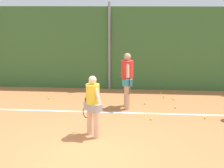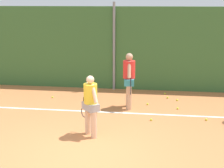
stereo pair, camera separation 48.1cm
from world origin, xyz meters
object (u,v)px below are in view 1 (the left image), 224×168
at_px(tennis_ball_0, 49,98).
at_px(tennis_ball_6, 175,107).
at_px(player_midcourt, 127,78).
at_px(tennis_ball_1, 145,104).
at_px(player_foreground_near, 93,103).
at_px(tennis_ball_10, 205,118).
at_px(tennis_ball_4, 164,97).
at_px(tennis_ball_3, 151,119).
at_px(tennis_ball_5, 174,99).
at_px(tennis_ball_9, 161,93).

xyz_separation_m(tennis_ball_0, tennis_ball_6, (4.44, -0.68, 0.00)).
height_order(player_midcourt, tennis_ball_0, player_midcourt).
relative_size(tennis_ball_0, tennis_ball_1, 1.00).
xyz_separation_m(player_foreground_near, tennis_ball_10, (3.17, 1.52, -0.87)).
bearing_deg(tennis_ball_10, tennis_ball_4, 116.58).
distance_m(tennis_ball_1, tennis_ball_10, 2.17).
relative_size(tennis_ball_3, tennis_ball_5, 1.00).
bearing_deg(tennis_ball_5, tennis_ball_6, -92.16).
relative_size(player_foreground_near, tennis_ball_1, 24.52).
bearing_deg(tennis_ball_9, tennis_ball_3, -99.21).
bearing_deg(tennis_ball_0, tennis_ball_9, 13.96).
distance_m(player_midcourt, tennis_ball_3, 1.67).
xyz_separation_m(tennis_ball_0, tennis_ball_10, (5.22, -1.61, 0.00)).
relative_size(player_midcourt, tennis_ball_1, 27.62).
height_order(player_foreground_near, tennis_ball_0, player_foreground_near).
height_order(tennis_ball_4, tennis_ball_9, same).
xyz_separation_m(tennis_ball_1, tennis_ball_3, (0.15, -1.49, 0.00)).
bearing_deg(tennis_ball_3, tennis_ball_9, 80.79).
height_order(player_foreground_near, tennis_ball_1, player_foreground_near).
relative_size(player_midcourt, tennis_ball_6, 27.62).
bearing_deg(tennis_ball_1, player_foreground_near, -116.77).
xyz_separation_m(tennis_ball_3, tennis_ball_5, (0.87, 2.09, 0.00)).
xyz_separation_m(tennis_ball_0, tennis_ball_9, (4.07, 1.01, 0.00)).
bearing_deg(tennis_ball_10, tennis_ball_5, 111.87).
relative_size(tennis_ball_3, tennis_ball_6, 1.00).
bearing_deg(player_foreground_near, tennis_ball_4, -70.92).
relative_size(player_foreground_near, tennis_ball_3, 24.52).
distance_m(tennis_ball_4, tennis_ball_10, 2.39).
distance_m(tennis_ball_0, tennis_ball_5, 4.48).
relative_size(player_foreground_near, tennis_ball_10, 24.52).
height_order(tennis_ball_1, tennis_ball_4, same).
bearing_deg(tennis_ball_4, player_midcourt, -136.13).
xyz_separation_m(tennis_ball_1, tennis_ball_10, (1.77, -1.26, 0.00)).
bearing_deg(player_midcourt, tennis_ball_9, 139.46).
distance_m(player_foreground_near, tennis_ball_5, 4.25).
xyz_separation_m(tennis_ball_9, tennis_ball_10, (1.16, -2.62, 0.00)).
bearing_deg(tennis_ball_5, tennis_ball_9, 118.25).
bearing_deg(tennis_ball_3, player_foreground_near, -140.19).
distance_m(tennis_ball_3, tennis_ball_9, 2.89).
relative_size(tennis_ball_4, tennis_ball_9, 1.00).
height_order(tennis_ball_3, tennis_ball_10, same).
xyz_separation_m(tennis_ball_5, tennis_ball_9, (-0.41, 0.76, 0.00)).
height_order(tennis_ball_0, tennis_ball_1, same).
bearing_deg(tennis_ball_1, tennis_ball_4, 51.38).
height_order(player_midcourt, tennis_ball_3, player_midcourt).
relative_size(tennis_ball_5, tennis_ball_9, 1.00).
height_order(tennis_ball_1, tennis_ball_9, same).
relative_size(tennis_ball_5, tennis_ball_6, 1.00).
bearing_deg(player_midcourt, tennis_ball_3, 29.04).
distance_m(tennis_ball_9, tennis_ball_10, 2.86).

